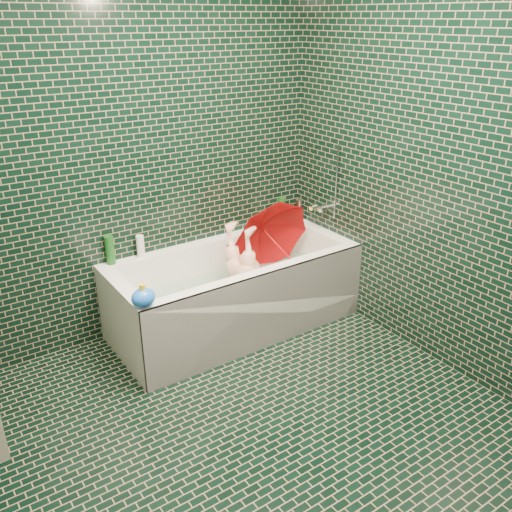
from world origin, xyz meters
TOP-DOWN VIEW (x-y plane):
  - floor at (0.00, 0.00)m, footprint 2.80×2.80m
  - wall_back at (0.00, 1.40)m, footprint 2.80×0.00m
  - wall_right at (1.30, 0.00)m, footprint 0.00×2.80m
  - bathtub at (0.45, 1.01)m, footprint 1.70×0.75m
  - bath_mat at (0.45, 1.02)m, footprint 1.35×0.47m
  - water at (0.45, 1.02)m, footprint 1.48×0.53m
  - faucet at (1.26, 1.02)m, footprint 0.18×0.19m
  - child at (0.51, 0.98)m, footprint 0.99×0.53m
  - umbrella at (0.83, 1.03)m, footprint 0.77×0.79m
  - soap_bottle_a at (1.25, 1.32)m, footprint 0.13×0.13m
  - soap_bottle_b at (1.25, 1.32)m, footprint 0.10×0.10m
  - soap_bottle_c at (1.15, 1.31)m, footprint 0.15×0.15m
  - bottle_right_tall at (1.08, 1.32)m, footprint 0.06×0.06m
  - bottle_right_pump at (1.25, 1.32)m, footprint 0.06×0.06m
  - bottle_left_tall at (-0.29, 1.36)m, footprint 0.06×0.06m
  - bottle_left_short at (-0.08, 1.35)m, footprint 0.06×0.06m
  - rubber_duck at (0.97, 1.37)m, footprint 0.12×0.10m
  - bath_toy at (-0.35, 0.70)m, footprint 0.14×0.12m

SIDE VIEW (x-z plane):
  - floor at x=0.00m, z-range 0.00..0.00m
  - bath_mat at x=0.45m, z-range 0.15..0.16m
  - bathtub at x=0.45m, z-range -0.06..0.49m
  - water at x=0.45m, z-range 0.30..0.30m
  - child at x=0.51m, z-range 0.16..0.46m
  - umbrella at x=0.83m, z-range 0.10..0.96m
  - soap_bottle_a at x=1.25m, z-range 0.42..0.68m
  - soap_bottle_b at x=1.25m, z-range 0.46..0.64m
  - soap_bottle_c at x=1.15m, z-range 0.46..0.64m
  - rubber_duck at x=0.97m, z-range 0.55..0.64m
  - bath_toy at x=-0.35m, z-range 0.54..0.68m
  - bottle_left_short at x=-0.08m, z-range 0.55..0.70m
  - bottle_right_pump at x=1.25m, z-range 0.55..0.72m
  - bottle_left_tall at x=-0.29m, z-range 0.55..0.74m
  - bottle_right_tall at x=1.08m, z-range 0.55..0.77m
  - faucet at x=1.26m, z-range 0.50..1.05m
  - wall_back at x=0.00m, z-range -0.15..2.65m
  - wall_right at x=1.30m, z-range -0.15..2.65m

